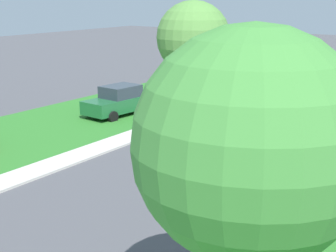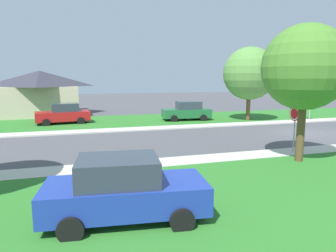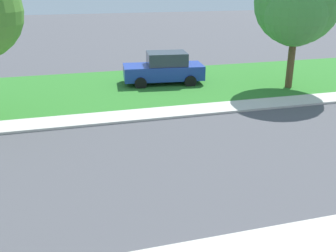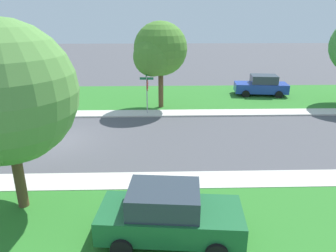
{
  "view_description": "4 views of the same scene",
  "coord_description": "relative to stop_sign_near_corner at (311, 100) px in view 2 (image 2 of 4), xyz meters",
  "views": [
    {
      "loc": [
        -10.61,
        28.24,
        6.95
      ],
      "look_at": [
        1.44,
        10.75,
        1.4
      ],
      "focal_mm": 54.69,
      "sensor_mm": 36.0,
      "label": 1
    },
    {
      "loc": [
        -17.39,
        15.42,
        3.82
      ],
      "look_at": [
        -2.76,
        11.03,
        1.4
      ],
      "focal_mm": 32.37,
      "sensor_mm": 36.0,
      "label": 2
    },
    {
      "loc": [
        10.65,
        8.8,
        5.39
      ],
      "look_at": [
        0.38,
        11.71,
        1.4
      ],
      "focal_mm": 41.75,
      "sensor_mm": 36.0,
      "label": 3
    },
    {
      "loc": [
        16.2,
        5.71,
        6.58
      ],
      "look_at": [
        1.72,
        6.12,
        1.4
      ],
      "focal_mm": 33.65,
      "sensor_mm": 36.0,
      "label": 4
    }
  ],
  "objects": [
    {
      "name": "tree_sidewalk_mid",
      "position": [
        1.84,
        5.15,
        2.2
      ],
      "size": [
        4.97,
        4.62,
        6.54
      ],
      "color": "brown",
      "rests_on": "ground"
    },
    {
      "name": "stop_sign_near_corner",
      "position": [
        0.0,
        0.0,
        0.0
      ],
      "size": [
        0.91,
        0.91,
        2.77
      ],
      "color": "#9E9EA3",
      "rests_on": "ground"
    },
    {
      "name": "tree_sidewalk_far",
      "position": [
        -10.82,
        10.2,
        2.28
      ],
      "size": [
        4.02,
        3.74,
        6.16
      ],
      "color": "brown",
      "rests_on": "ground"
    },
    {
      "name": "sidewalk_east",
      "position": [
        -0.09,
        16.52,
        -1.83
      ],
      "size": [
        1.4,
        56.0,
        0.1
      ],
      "primitive_type": "cube",
      "color": "beige",
      "rests_on": "ground"
    },
    {
      "name": "lawn_east",
      "position": [
        4.61,
        16.52,
        -1.84
      ],
      "size": [
        8.0,
        56.0,
        0.08
      ],
      "primitive_type": "cube",
      "color": "#2D7528",
      "rests_on": "ground"
    },
    {
      "name": "house_right_setback",
      "position": [
        12.24,
        23.57,
        0.5
      ],
      "size": [
        9.31,
        8.16,
        4.6
      ],
      "color": "beige",
      "rests_on": "ground"
    },
    {
      "name": "car_green_near_corner",
      "position": [
        3.39,
        10.48,
        -1.0
      ],
      "size": [
        2.33,
        4.45,
        1.76
      ],
      "color": "#1E6033",
      "rests_on": "ground"
    },
    {
      "name": "car_blue_far_down_street",
      "position": [
        -14.46,
        18.85,
        -1.0
      ],
      "size": [
        2.41,
        4.48,
        1.76
      ],
      "color": "#1E389E",
      "rests_on": "ground"
    },
    {
      "name": "ground_plane",
      "position": [
        -4.79,
        4.52,
        -1.88
      ],
      "size": [
        120.0,
        120.0,
        0.0
      ],
      "primitive_type": "plane",
      "color": "#4C4C51"
    },
    {
      "name": "stop_sign_far_corner",
      "position": [
        -9.46,
        9.41,
        0.01
      ],
      "size": [
        0.92,
        0.92,
        2.77
      ],
      "color": "#9E9EA3",
      "rests_on": "ground"
    },
    {
      "name": "car_red_kerbside_mid",
      "position": [
        4.35,
        21.1,
        -1.0
      ],
      "size": [
        2.43,
        4.49,
        1.76
      ],
      "color": "red",
      "rests_on": "ground"
    },
    {
      "name": "sidewalk_west",
      "position": [
        -9.49,
        16.52,
        -1.83
      ],
      "size": [
        1.4,
        56.0,
        0.1
      ],
      "primitive_type": "cube",
      "color": "beige",
      "rests_on": "ground"
    },
    {
      "name": "lawn_west",
      "position": [
        -14.19,
        16.52,
        -1.84
      ],
      "size": [
        8.0,
        56.0,
        0.08
      ],
      "primitive_type": "cube",
      "color": "#2D7528",
      "rests_on": "ground"
    }
  ]
}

